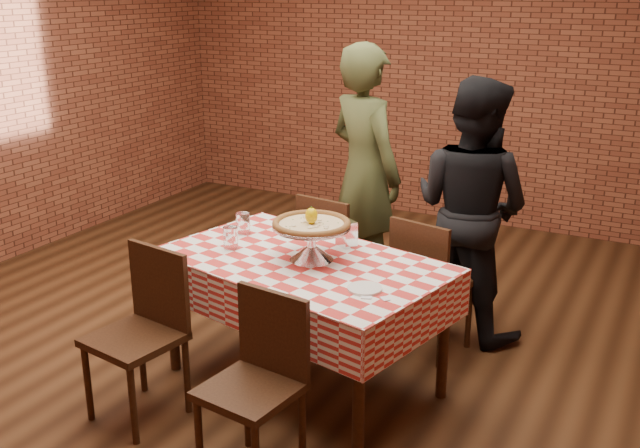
% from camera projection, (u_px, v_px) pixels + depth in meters
% --- Properties ---
extents(ground, '(6.00, 6.00, 0.00)m').
position_uv_depth(ground, '(280.00, 340.00, 4.74)').
color(ground, black).
rests_on(ground, ground).
extents(back_wall, '(5.50, 0.00, 5.50)m').
position_uv_depth(back_wall, '(442.00, 67.00, 6.81)').
color(back_wall, brown).
rests_on(back_wall, ground).
extents(table, '(1.70, 1.24, 0.75)m').
position_uv_depth(table, '(303.00, 323.00, 4.13)').
color(table, '#3A2110').
rests_on(table, ground).
extents(tablecloth, '(1.74, 1.28, 0.26)m').
position_uv_depth(tablecloth, '(303.00, 282.00, 4.06)').
color(tablecloth, red).
rests_on(tablecloth, table).
extents(pizza_stand, '(0.57, 0.57, 0.19)m').
position_uv_depth(pizza_stand, '(311.00, 243.00, 3.99)').
color(pizza_stand, silver).
rests_on(pizza_stand, tablecloth).
extents(pizza, '(0.56, 0.56, 0.03)m').
position_uv_depth(pizza, '(311.00, 225.00, 3.95)').
color(pizza, beige).
rests_on(pizza, pizza_stand).
extents(lemon, '(0.09, 0.09, 0.09)m').
position_uv_depth(lemon, '(311.00, 216.00, 3.94)').
color(lemon, yellow).
rests_on(lemon, pizza).
extents(water_glass_left, '(0.10, 0.10, 0.13)m').
position_uv_depth(water_glass_left, '(231.00, 238.00, 4.15)').
color(water_glass_left, white).
rests_on(water_glass_left, tablecloth).
extents(water_glass_right, '(0.10, 0.10, 0.13)m').
position_uv_depth(water_glass_right, '(243.00, 223.00, 4.40)').
color(water_glass_right, white).
rests_on(water_glass_right, tablecloth).
extents(side_plate, '(0.21, 0.21, 0.01)m').
position_uv_depth(side_plate, '(365.00, 288.00, 3.62)').
color(side_plate, white).
rests_on(side_plate, tablecloth).
extents(sweetener_packet_a, '(0.06, 0.05, 0.00)m').
position_uv_depth(sweetener_packet_a, '(366.00, 297.00, 3.53)').
color(sweetener_packet_a, white).
rests_on(sweetener_packet_a, tablecloth).
extents(sweetener_packet_b, '(0.06, 0.06, 0.00)m').
position_uv_depth(sweetener_packet_b, '(385.00, 299.00, 3.51)').
color(sweetener_packet_b, white).
rests_on(sweetener_packet_b, tablecloth).
extents(condiment_caddy, '(0.13, 0.13, 0.15)m').
position_uv_depth(condiment_caddy, '(347.00, 234.00, 4.20)').
color(condiment_caddy, silver).
rests_on(condiment_caddy, tablecloth).
extents(chair_near_left, '(0.48, 0.48, 0.90)m').
position_uv_depth(chair_near_left, '(134.00, 339.00, 3.78)').
color(chair_near_left, '#3A2110').
rests_on(chair_near_left, ground).
extents(chair_near_right, '(0.44, 0.44, 0.87)m').
position_uv_depth(chair_near_right, '(250.00, 393.00, 3.31)').
color(chair_near_right, '#3A2110').
rests_on(chair_near_right, ground).
extents(chair_far_left, '(0.45, 0.45, 0.88)m').
position_uv_depth(chair_far_left, '(338.00, 256.00, 4.96)').
color(chair_far_left, '#3A2110').
rests_on(chair_far_left, ground).
extents(chair_far_right, '(0.48, 0.48, 0.88)m').
position_uv_depth(chair_far_right, '(433.00, 284.00, 4.50)').
color(chair_far_right, '#3A2110').
rests_on(chair_far_right, ground).
extents(diner_olive, '(0.79, 0.69, 1.82)m').
position_uv_depth(diner_olive, '(365.00, 174.00, 5.18)').
color(diner_olive, '#3D4424').
rests_on(diner_olive, ground).
extents(diner_black, '(0.95, 0.83, 1.67)m').
position_uv_depth(diner_black, '(471.00, 209.00, 4.65)').
color(diner_black, black).
rests_on(diner_black, ground).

